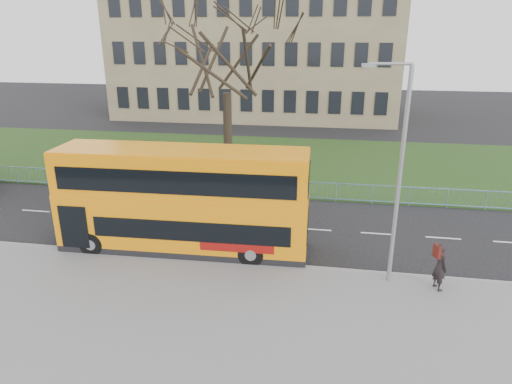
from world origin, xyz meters
TOP-DOWN VIEW (x-y plane):
  - ground at (0.00, 0.00)m, footprint 120.00×120.00m
  - pavement at (0.00, -6.75)m, footprint 80.00×10.50m
  - kerb at (0.00, -1.55)m, footprint 80.00×0.20m
  - grass_verge at (0.00, 14.30)m, footprint 80.00×15.40m
  - guard_railing at (0.00, 6.60)m, footprint 40.00×0.12m
  - bare_tree at (-3.00, 10.00)m, footprint 9.10×9.10m
  - civic_building at (-5.00, 35.00)m, footprint 30.00×15.00m
  - yellow_bus at (-2.63, -0.51)m, footprint 10.80×2.83m
  - pedestrian at (7.72, -2.38)m, footprint 0.67×0.79m
  - street_lamp at (5.90, -2.05)m, footprint 1.72×0.37m

SIDE VIEW (x-z plane):
  - ground at x=0.00m, z-range 0.00..0.00m
  - grass_verge at x=0.00m, z-range 0.00..0.08m
  - pavement at x=0.00m, z-range 0.00..0.12m
  - kerb at x=0.00m, z-range 0.00..0.14m
  - guard_railing at x=0.00m, z-range 0.00..1.10m
  - pedestrian at x=7.72m, z-range 0.12..1.97m
  - yellow_bus at x=-2.63m, z-range 0.16..4.67m
  - street_lamp at x=5.90m, z-range 0.51..8.63m
  - bare_tree at x=-3.00m, z-range 0.08..13.08m
  - civic_building at x=-5.00m, z-range 0.00..14.00m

